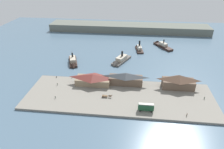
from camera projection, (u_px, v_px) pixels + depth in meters
name	position (u px, v px, depth m)	size (l,w,h in m)	color
ground_plane	(122.00, 79.00, 137.96)	(320.00, 320.00, 0.00)	slate
quay_promenade	(119.00, 96.00, 118.58)	(110.00, 36.00, 1.20)	gray
seawall_edge	(121.00, 81.00, 134.60)	(110.00, 0.80, 1.00)	#666159
ferry_shed_customs_shed	(93.00, 79.00, 128.31)	(22.17, 9.75, 6.80)	#847056
ferry_shed_east_terminal	(126.00, 79.00, 127.85)	(21.62, 7.37, 7.76)	brown
ferry_shed_central_terminal	(178.00, 81.00, 123.60)	(19.58, 8.43, 8.95)	brown
street_tram	(146.00, 107.00, 104.91)	(8.20, 2.40, 4.54)	#1E4C2D
horse_cart	(107.00, 96.00, 116.38)	(6.02, 1.42, 1.87)	brown
pedestrian_near_cart	(57.00, 84.00, 128.02)	(0.42, 0.42, 1.69)	#3D4C42
pedestrian_at_waters_edge	(55.00, 97.00, 115.68)	(0.41, 0.41, 1.67)	#3D4C42
pedestrian_near_west_shed	(187.00, 115.00, 102.29)	(0.44, 0.44, 1.78)	#6B5B4C
pedestrian_standing_center	(204.00, 98.00, 114.96)	(0.41, 0.41, 1.67)	#3D4C42
mooring_post_center_east	(56.00, 77.00, 136.67)	(0.44, 0.44, 0.90)	black
mooring_post_east	(72.00, 77.00, 136.17)	(0.44, 0.44, 0.90)	black
ferry_mid_harbor	(73.00, 62.00, 157.12)	(12.02, 21.60, 9.39)	black
ferry_approaching_east	(161.00, 45.00, 189.98)	(17.54, 23.93, 9.31)	black
ferry_near_quay	(120.00, 61.00, 159.16)	(15.77, 23.66, 10.69)	#514C47
ferry_moored_west	(139.00, 48.00, 183.33)	(7.67, 18.55, 10.53)	black
far_headland	(128.00, 28.00, 231.46)	(180.00, 24.00, 8.00)	#60665B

